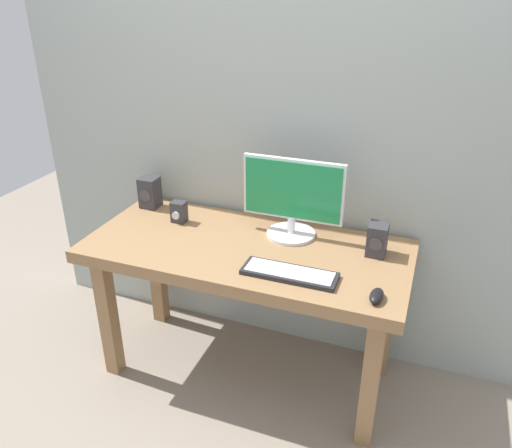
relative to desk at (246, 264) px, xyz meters
The scene contains 9 objects.
ground_plane 0.65m from the desk, ahead, with size 6.00×6.00×0.00m, color gray.
wall_back 0.93m from the desk, 90.00° to the left, with size 2.74×0.04×3.00m, color #9EA8A3.
desk is the anchor object (origin of this frame).
monitor 0.38m from the desk, 47.99° to the left, with size 0.48×0.23×0.38m.
keyboard_primary 0.34m from the desk, 33.97° to the right, with size 0.40×0.13×0.02m.
mouse 0.68m from the desk, 20.03° to the right, with size 0.05×0.11×0.04m, color black.
speaker_right 0.61m from the desk, 13.02° to the left, with size 0.08×0.10×0.15m.
speaker_left 0.71m from the desk, 160.33° to the left, with size 0.09×0.10×0.16m.
audio_controller 0.45m from the desk, 164.03° to the left, with size 0.07×0.07×0.11m.
Camera 1 is at (0.77, -1.91, 1.87)m, focal length 35.66 mm.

